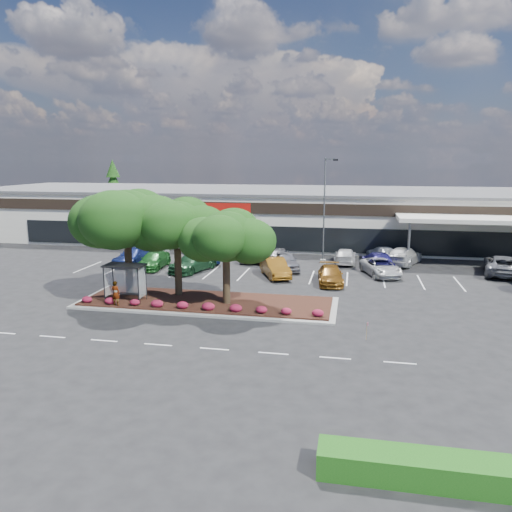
% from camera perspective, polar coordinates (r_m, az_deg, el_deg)
% --- Properties ---
extents(ground, '(160.00, 160.00, 0.00)m').
position_cam_1_polar(ground, '(31.04, -4.18, -7.77)').
color(ground, black).
rests_on(ground, ground).
extents(retail_store, '(80.40, 25.20, 6.25)m').
position_cam_1_polar(retail_store, '(63.08, 4.00, 4.81)').
color(retail_store, silver).
rests_on(retail_store, ground).
extents(landscape_island, '(18.00, 6.00, 0.26)m').
position_cam_1_polar(landscape_island, '(35.20, -5.61, -5.29)').
color(landscape_island, gray).
rests_on(landscape_island, ground).
extents(lane_markings, '(33.12, 20.06, 0.01)m').
position_cam_1_polar(lane_markings, '(40.80, -0.51, -3.12)').
color(lane_markings, silver).
rests_on(lane_markings, ground).
extents(shrub_row, '(17.00, 0.80, 0.50)m').
position_cam_1_polar(shrub_row, '(33.17, -6.67, -5.65)').
color(shrub_row, maroon).
rests_on(shrub_row, landscape_island).
extents(bus_shelter, '(2.75, 1.55, 2.59)m').
position_cam_1_polar(bus_shelter, '(35.68, -14.67, -1.76)').
color(bus_shelter, black).
rests_on(bus_shelter, landscape_island).
extents(island_tree_west, '(7.20, 7.20, 7.89)m').
position_cam_1_polar(island_tree_west, '(36.91, -14.47, 1.67)').
color(island_tree_west, '#13350D').
rests_on(island_tree_west, landscape_island).
extents(island_tree_mid, '(6.60, 6.60, 7.32)m').
position_cam_1_polar(island_tree_mid, '(36.23, -8.97, 1.26)').
color(island_tree_mid, '#13350D').
rests_on(island_tree_mid, landscape_island).
extents(island_tree_east, '(5.80, 5.80, 6.50)m').
position_cam_1_polar(island_tree_east, '(33.72, -3.43, -0.06)').
color(island_tree_east, '#13350D').
rests_on(island_tree_east, landscape_island).
extents(hedge_south_east, '(6.00, 1.30, 0.90)m').
position_cam_1_polar(hedge_south_east, '(17.75, 17.53, -22.07)').
color(hedge_south_east, '#114C10').
rests_on(hedge_south_east, ground).
extents(conifer_north_west, '(4.40, 4.40, 10.00)m').
position_cam_1_polar(conifer_north_west, '(83.55, -15.94, 7.22)').
color(conifer_north_west, '#13350D').
rests_on(conifer_north_west, ground).
extents(person_waiting, '(0.67, 0.49, 1.69)m').
position_cam_1_polar(person_waiting, '(34.96, -15.74, -4.11)').
color(person_waiting, '#594C47').
rests_on(person_waiting, landscape_island).
extents(light_pole, '(1.42, 0.74, 10.11)m').
position_cam_1_polar(light_pole, '(48.17, 7.89, 4.39)').
color(light_pole, gray).
rests_on(light_pole, ground).
extents(survey_stake, '(0.08, 0.14, 1.01)m').
position_cam_1_polar(survey_stake, '(28.88, 12.57, -8.11)').
color(survey_stake, '#97794F').
rests_on(survey_stake, ground).
extents(car_0, '(2.85, 5.69, 1.59)m').
position_cam_1_polar(car_0, '(49.33, -13.81, -0.02)').
color(car_0, navy).
rests_on(car_0, ground).
extents(car_1, '(2.27, 5.18, 1.48)m').
position_cam_1_polar(car_1, '(47.25, -11.60, -0.47)').
color(car_1, '#1A551D').
rests_on(car_1, ground).
extents(car_2, '(3.83, 6.00, 1.62)m').
position_cam_1_polar(car_2, '(45.44, -7.19, -0.70)').
color(car_2, '#1A4224').
rests_on(car_2, ground).
extents(car_3, '(3.51, 5.14, 1.61)m').
position_cam_1_polar(car_3, '(42.87, 2.20, -1.34)').
color(car_3, brown).
rests_on(car_3, ground).
extents(car_4, '(3.49, 5.16, 1.63)m').
position_cam_1_polar(car_4, '(45.60, 3.37, -0.58)').
color(car_4, slate).
rests_on(car_4, ground).
extents(car_5, '(2.41, 4.98, 1.40)m').
position_cam_1_polar(car_5, '(41.02, 8.51, -2.17)').
color(car_5, brown).
rests_on(car_5, ground).
extents(car_6, '(3.94, 5.69, 1.44)m').
position_cam_1_polar(car_6, '(44.70, 14.06, -1.25)').
color(car_6, beige).
rests_on(car_6, ground).
extents(car_9, '(3.44, 5.06, 1.58)m').
position_cam_1_polar(car_9, '(52.71, -10.87, 0.80)').
color(car_9, silver).
rests_on(car_9, ground).
extents(car_10, '(3.35, 5.44, 1.69)m').
position_cam_1_polar(car_10, '(49.36, -5.32, 0.33)').
color(car_10, navy).
rests_on(car_10, ground).
extents(car_11, '(3.20, 5.94, 1.58)m').
position_cam_1_polar(car_11, '(49.78, -0.12, 0.40)').
color(car_11, silver).
rests_on(car_11, ground).
extents(car_12, '(2.87, 5.69, 1.58)m').
position_cam_1_polar(car_12, '(48.03, 2.51, -0.00)').
color(car_12, '#4D4E54').
rests_on(car_12, ground).
extents(car_13, '(2.06, 4.93, 1.42)m').
position_cam_1_polar(car_13, '(49.23, 10.15, 0.01)').
color(car_13, silver).
rests_on(car_13, ground).
extents(car_14, '(3.17, 5.86, 1.61)m').
position_cam_1_polar(car_14, '(47.00, 13.79, -0.54)').
color(car_14, navy).
rests_on(car_14, ground).
extents(car_15, '(3.50, 5.24, 1.41)m').
position_cam_1_polar(car_15, '(51.37, 14.28, 0.29)').
color(car_15, '#B1B8BD').
rests_on(car_15, ground).
extents(car_16, '(4.23, 6.22, 1.67)m').
position_cam_1_polar(car_16, '(49.81, 16.52, -0.00)').
color(car_16, '#B6B6B6').
rests_on(car_16, ground).
extents(car_17, '(4.04, 6.61, 1.71)m').
position_cam_1_polar(car_17, '(48.56, 26.32, -0.96)').
color(car_17, slate).
rests_on(car_17, ground).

